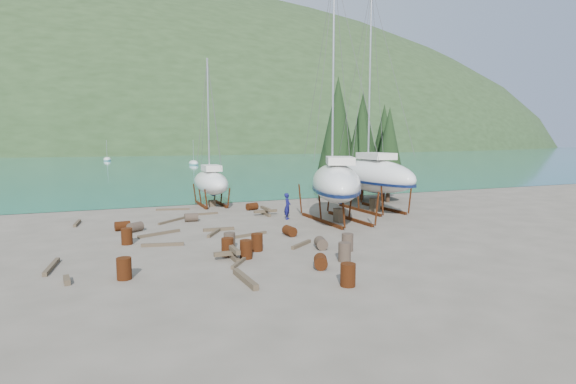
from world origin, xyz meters
name	(u,v)px	position (x,y,z in m)	size (l,w,h in m)	color
ground	(287,236)	(0.00, 0.00, 0.00)	(600.00, 600.00, 0.00)	#5A5347
bay_water	(115,149)	(0.00, 315.00, 0.01)	(700.00, 700.00, 0.00)	#197D7D
far_hill	(115,149)	(0.00, 320.00, 0.00)	(800.00, 360.00, 110.00)	#25371B
far_house_center	(74,147)	(-20.00, 190.00, 2.92)	(6.60, 5.60, 5.60)	beige
far_house_right	(191,146)	(30.00, 190.00, 2.92)	(6.60, 5.60, 5.60)	beige
cypress_near_right	(363,138)	(12.50, 12.00, 5.79)	(3.60, 3.60, 10.00)	black
cypress_mid_right	(389,147)	(14.00, 10.00, 4.92)	(3.06, 3.06, 8.50)	black
cypress_back_left	(338,128)	(11.00, 14.00, 6.66)	(4.14, 4.14, 11.50)	black
cypress_far_right	(384,144)	(15.50, 13.00, 5.21)	(3.24, 3.24, 9.00)	black
moored_boat_mid	(194,163)	(10.00, 80.00, 0.39)	(2.00, 5.00, 6.05)	white
moored_boat_far	(107,159)	(-8.00, 110.00, 0.39)	(2.00, 5.00, 6.05)	white
large_sailboat_near	(336,182)	(5.01, 3.35, 2.73)	(7.32, 11.06, 16.91)	white
large_sailboat_far	(372,175)	(9.97, 6.53, 2.83)	(3.71, 11.08, 17.30)	white
small_sailboat_shore	(211,182)	(-1.21, 13.98, 2.03)	(2.58, 7.76, 12.34)	white
worker	(287,206)	(2.21, 5.25, 0.93)	(0.68, 0.44, 1.86)	#11114D
drum_0	(124,269)	(-9.10, -4.97, 0.44)	(0.58, 0.58, 0.88)	#50230D
drum_1	(321,243)	(0.46, -3.41, 0.29)	(0.58, 0.58, 0.88)	#2D2823
drum_2	(123,226)	(-8.69, 5.48, 0.29)	(0.58, 0.58, 0.88)	#50230D
drum_4	(252,206)	(1.24, 10.25, 0.29)	(0.58, 0.58, 0.88)	#50230D
drum_5	(347,242)	(1.47, -4.34, 0.44)	(0.58, 0.58, 0.88)	#2D2823
drum_6	(290,231)	(0.20, 0.08, 0.29)	(0.58, 0.58, 0.88)	#50230D
drum_7	(348,275)	(-1.30, -9.14, 0.44)	(0.58, 0.58, 0.88)	#50230D
drum_8	(127,236)	(-8.65, 1.42, 0.44)	(0.58, 0.58, 0.88)	#50230D
drum_9	(191,217)	(-4.20, 6.95, 0.29)	(0.58, 0.58, 0.88)	#2D2823
drum_10	(246,249)	(-3.66, -3.80, 0.44)	(0.58, 0.58, 0.88)	#50230D
drum_12	(321,262)	(-1.16, -6.59, 0.29)	(0.58, 0.58, 0.88)	#50230D
drum_13	(228,247)	(-4.35, -3.03, 0.44)	(0.58, 0.58, 0.88)	#50230D
drum_14	(257,242)	(-2.71, -2.59, 0.44)	(0.58, 0.58, 0.88)	#50230D
drum_15	(135,227)	(-8.00, 4.78, 0.29)	(0.58, 0.58, 0.88)	#2D2823
drum_16	(230,241)	(-3.92, -1.82, 0.44)	(0.58, 0.58, 0.88)	#2D2823
drum_17	(345,252)	(0.36, -6.00, 0.44)	(0.58, 0.58, 0.88)	#2D2823
timber_0	(173,209)	(-4.62, 12.62, 0.07)	(0.14, 2.61, 0.14)	brown
timber_2	(77,223)	(-11.37, 8.71, 0.09)	(0.19, 2.05, 0.19)	brown
timber_3	(242,260)	(-3.99, -4.27, 0.07)	(0.15, 2.62, 0.15)	brown
timber_4	(214,233)	(-3.75, 2.23, 0.09)	(0.17, 2.18, 0.17)	brown
timber_7	(301,244)	(-0.22, -2.49, 0.09)	(0.17, 1.91, 0.17)	brown
timber_8	(219,229)	(-3.25, 3.13, 0.09)	(0.19, 1.91, 0.19)	brown
timber_9	(201,214)	(-3.01, 9.39, 0.08)	(0.15, 2.54, 0.15)	brown
timber_11	(250,235)	(-1.96, 0.91, 0.08)	(0.15, 2.34, 0.15)	brown
timber_12	(163,245)	(-6.96, 0.28, 0.08)	(0.17, 2.17, 0.17)	brown
timber_13	(67,280)	(-11.19, -4.57, 0.11)	(0.22, 0.88, 0.22)	brown
timber_14	(52,267)	(-11.93, -2.16, 0.09)	(0.18, 2.48, 0.18)	brown
timber_15	(173,220)	(-5.34, 7.49, 0.07)	(0.15, 3.02, 0.15)	brown
timber_16	(245,279)	(-4.74, -7.12, 0.11)	(0.23, 2.44, 0.23)	brown
timber_17	(159,234)	(-6.77, 3.27, 0.08)	(0.16, 2.73, 0.16)	brown
timber_pile_fore	(233,253)	(-4.26, -3.67, 0.30)	(1.80, 1.80, 0.60)	brown
timber_pile_aft	(266,211)	(1.38, 7.48, 0.30)	(1.80, 1.80, 0.60)	brown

